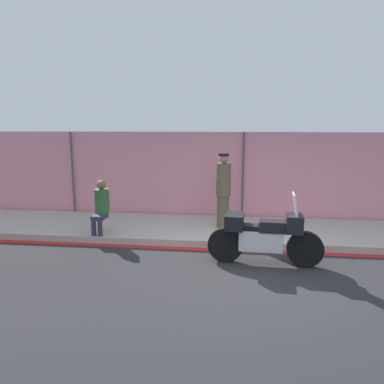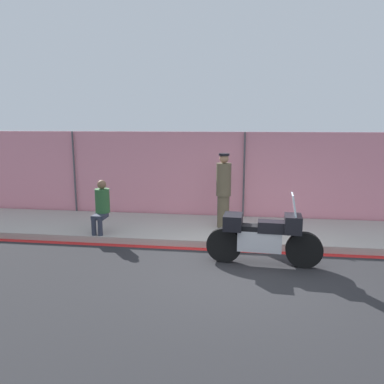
% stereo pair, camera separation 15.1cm
% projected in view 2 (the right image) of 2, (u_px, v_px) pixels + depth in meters
% --- Properties ---
extents(ground_plane, '(120.00, 120.00, 0.00)m').
position_uv_depth(ground_plane, '(242.00, 273.00, 7.04)').
color(ground_plane, '#262628').
extents(sidewalk, '(37.02, 2.40, 0.16)m').
position_uv_depth(sidewalk, '(243.00, 231.00, 9.48)').
color(sidewalk, '#ADA89E').
rests_on(sidewalk, ground_plane).
extents(curb_paint_stripe, '(37.02, 0.18, 0.01)m').
position_uv_depth(curb_paint_stripe, '(242.00, 251.00, 8.24)').
color(curb_paint_stripe, red).
rests_on(curb_paint_stripe, ground_plane).
extents(storefront_fence, '(35.17, 0.17, 2.53)m').
position_uv_depth(storefront_fence, '(244.00, 177.00, 10.52)').
color(storefront_fence, pink).
rests_on(storefront_fence, ground_plane).
extents(motorcycle, '(2.27, 0.58, 1.46)m').
position_uv_depth(motorcycle, '(263.00, 236.00, 7.37)').
color(motorcycle, black).
rests_on(motorcycle, ground_plane).
extents(officer_standing, '(0.37, 0.37, 1.88)m').
position_uv_depth(officer_standing, '(224.00, 190.00, 9.37)').
color(officer_standing, brown).
rests_on(officer_standing, sidewalk).
extents(person_seated_on_curb, '(0.35, 0.64, 1.26)m').
position_uv_depth(person_seated_on_curb, '(102.00, 203.00, 9.06)').
color(person_seated_on_curb, '#2D3342').
rests_on(person_seated_on_curb, sidewalk).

